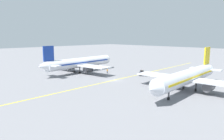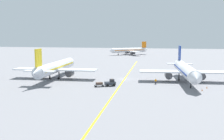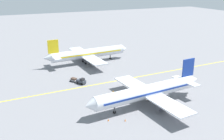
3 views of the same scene
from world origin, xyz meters
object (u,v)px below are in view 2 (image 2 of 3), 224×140
object	(u,v)px
airplane_distant_taxiing	(129,50)
ground_crew_worker	(156,81)
baggage_cart_trailing	(99,84)
baggage_tug_dark	(110,83)
airplane_adjacent_stand	(185,70)
traffic_cone_near_nose	(207,87)
traffic_cone_mid_apron	(202,90)
airplane_at_gate	(56,67)

from	to	relation	value
airplane_distant_taxiing	ground_crew_worker	bearing A→B (deg)	-78.68
baggage_cart_trailing	ground_crew_worker	size ratio (longest dim) A/B	1.76
ground_crew_worker	baggage_tug_dark	bearing A→B (deg)	-157.51
airplane_adjacent_stand	ground_crew_worker	distance (m)	10.95
airplane_distant_taxiing	traffic_cone_near_nose	bearing A→B (deg)	-72.52
airplane_adjacent_stand	traffic_cone_mid_apron	world-z (taller)	airplane_adjacent_stand
airplane_at_gate	airplane_distant_taxiing	bearing A→B (deg)	84.29
traffic_cone_near_nose	airplane_at_gate	bearing A→B (deg)	170.61
airplane_adjacent_stand	traffic_cone_near_nose	xyz separation A→B (m)	(5.15, -9.30, -3.43)
airplane_distant_taxiing	traffic_cone_mid_apron	world-z (taller)	airplane_distant_taxiing
baggage_cart_trailing	traffic_cone_mid_apron	xyz separation A→B (m)	(27.69, -0.17, -0.49)
airplane_adjacent_stand	airplane_distant_taxiing	bearing A→B (deg)	106.38
airplane_adjacent_stand	traffic_cone_mid_apron	size ratio (longest dim) A/B	64.63
airplane_adjacent_stand	airplane_distant_taxiing	xyz separation A→B (m)	(-31.24, 106.26, -0.37)
airplane_adjacent_stand	baggage_tug_dark	xyz separation A→B (m)	(-21.36, -11.12, -2.81)
ground_crew_worker	traffic_cone_mid_apron	bearing A→B (deg)	-29.57
airplane_at_gate	traffic_cone_near_nose	distance (m)	47.93
airplane_adjacent_stand	baggage_cart_trailing	world-z (taller)	airplane_adjacent_stand
airplane_distant_taxiing	traffic_cone_near_nose	size ratio (longest dim) A/B	50.53
airplane_adjacent_stand	ground_crew_worker	xyz separation A→B (m)	(-8.78, -5.91, -2.80)
traffic_cone_near_nose	traffic_cone_mid_apron	xyz separation A→B (m)	(-1.72, -3.54, 0.00)
baggage_cart_trailing	ground_crew_worker	bearing A→B (deg)	23.59
airplane_at_gate	airplane_adjacent_stand	distance (m)	42.04
traffic_cone_near_nose	ground_crew_worker	bearing A→B (deg)	166.33
airplane_at_gate	traffic_cone_near_nose	xyz separation A→B (m)	(47.16, -7.80, -3.43)
airplane_distant_taxiing	ground_crew_worker	xyz separation A→B (m)	(22.45, -112.17, -2.43)
airplane_distant_taxiing	airplane_adjacent_stand	bearing A→B (deg)	-73.62
baggage_tug_dark	baggage_cart_trailing	distance (m)	3.30
baggage_cart_trailing	traffic_cone_mid_apron	distance (m)	27.70
ground_crew_worker	traffic_cone_near_nose	world-z (taller)	ground_crew_worker
airplane_distant_taxiing	baggage_cart_trailing	xyz separation A→B (m)	(6.97, -118.93, -2.58)
traffic_cone_near_nose	traffic_cone_mid_apron	distance (m)	3.94
airplane_distant_taxiing	traffic_cone_mid_apron	bearing A→B (deg)	-73.77
airplane_at_gate	baggage_tug_dark	bearing A→B (deg)	-24.97
baggage_cart_trailing	ground_crew_worker	distance (m)	16.90
ground_crew_worker	traffic_cone_near_nose	xyz separation A→B (m)	(13.93, -3.39, -0.63)
airplane_at_gate	baggage_tug_dark	size ratio (longest dim) A/B	10.59
airplane_distant_taxiing	baggage_cart_trailing	world-z (taller)	airplane_distant_taxiing
baggage_tug_dark	traffic_cone_mid_apron	world-z (taller)	baggage_tug_dark
airplane_at_gate	traffic_cone_near_nose	size ratio (longest dim) A/B	64.59
baggage_tug_dark	baggage_cart_trailing	bearing A→B (deg)	-151.84
baggage_tug_dark	traffic_cone_near_nose	world-z (taller)	baggage_tug_dark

